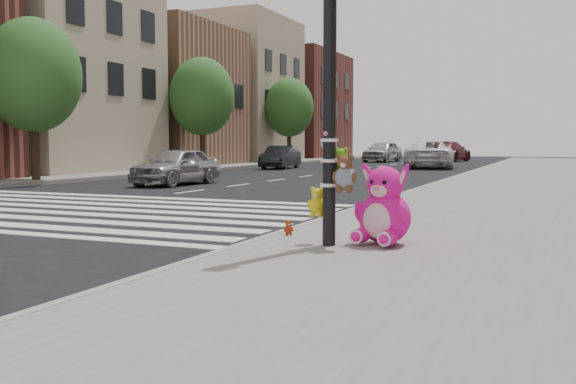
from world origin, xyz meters
The scene contains 20 objects.
ground centered at (0.00, 0.00, 0.00)m, with size 120.00×120.00×0.00m, color black.
sidewalk_near centered at (5.00, 10.00, 0.07)m, with size 7.00×80.00×0.14m, color slate.
sidewalk_far centered at (-13.50, 20.00, 0.07)m, with size 6.00×80.00×0.14m, color slate.
curb_edge centered at (1.55, 10.00, 0.07)m, with size 0.12×80.00×0.15m, color gray.
crosswalk centered at (-4.50, 5.20, 0.01)m, with size 11.00×6.00×0.01m, color silver, non-canonical shape.
bld_far_b centered at (-15.50, 17.00, 5.50)m, with size 6.00×8.00×11.00m, color tan.
bld_far_c centered at (-15.50, 26.00, 4.00)m, with size 6.00×8.00×8.00m, color #9E6F54.
bld_far_d centered at (-15.50, 35.00, 5.00)m, with size 6.00×8.00×10.00m, color tan.
bld_far_e centered at (-15.50, 46.00, 4.50)m, with size 6.00×10.00×9.00m, color brown.
signal_pole centered at (2.63, 1.81, 1.74)m, with size 0.71×0.49×4.00m.
tree_far_a centered at (-11.20, 11.00, 3.65)m, with size 3.20×3.20×5.44m.
tree_far_b centered at (-11.20, 22.00, 3.65)m, with size 3.20×3.20×5.44m.
tree_far_c centered at (-11.20, 33.00, 3.65)m, with size 3.20×3.20×5.44m.
pink_bunny centered at (3.19, 2.17, 0.56)m, with size 0.76×0.85×1.04m.
red_teddy centered at (1.80, 2.40, 0.24)m, with size 0.14×0.10×0.21m, color #A63210, non-canonical shape.
car_silver_far centered at (-6.50, 12.40, 0.62)m, with size 1.48×3.67×1.25m, color #A1A2A6.
car_dark_far centered at (-8.54, 25.57, 0.61)m, with size 1.29×3.71×1.22m, color black.
car_white_near centered at (-1.37, 29.47, 0.75)m, with size 2.49×5.41×1.50m, color white.
car_maroon_near centered at (-2.40, 42.25, 0.73)m, with size 2.04×5.03×1.46m, color #571820.
car_silver_deep centered at (-6.50, 38.89, 0.76)m, with size 1.78×4.44×1.51m, color #B4B4B9.
Camera 1 is at (5.22, -5.63, 1.42)m, focal length 40.00 mm.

